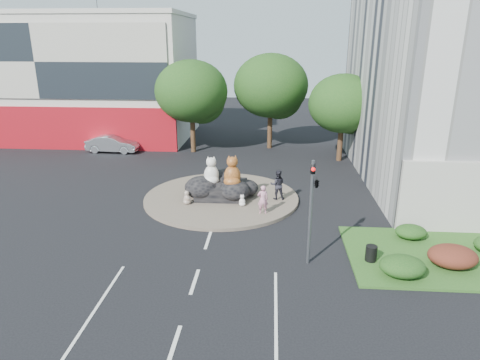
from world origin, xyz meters
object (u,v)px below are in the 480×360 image
at_px(pedestrian_dark, 278,185).
at_px(litter_bin, 371,253).
at_px(cat_white, 211,170).
at_px(parked_car, 113,144).
at_px(cat_tabby, 232,171).
at_px(kitten_white, 242,200).
at_px(pedestrian_pink, 263,199).
at_px(kitten_calico, 187,197).

xyz_separation_m(pedestrian_dark, litter_bin, (4.30, -7.54, -0.67)).
height_order(pedestrian_dark, litter_bin, pedestrian_dark).
distance_m(cat_white, pedestrian_dark, 4.31).
height_order(cat_white, parked_car, cat_white).
bearing_deg(parked_car, cat_white, -134.08).
height_order(cat_tabby, kitten_white, cat_tabby).
height_order(pedestrian_pink, litter_bin, pedestrian_pink).
relative_size(pedestrian_dark, litter_bin, 2.59).
bearing_deg(kitten_calico, pedestrian_pink, 34.23).
bearing_deg(pedestrian_pink, cat_white, -42.74).
bearing_deg(cat_white, litter_bin, -49.04).
bearing_deg(parked_car, cat_tabby, -131.37).
height_order(kitten_calico, kitten_white, kitten_calico).
bearing_deg(kitten_white, parked_car, 126.43).
bearing_deg(cat_tabby, pedestrian_pink, -58.41).
xyz_separation_m(cat_tabby, pedestrian_pink, (1.98, -2.17, -1.04)).
xyz_separation_m(pedestrian_dark, parked_car, (-14.99, 11.51, -0.38)).
bearing_deg(litter_bin, parked_car, 135.36).
xyz_separation_m(kitten_white, parked_car, (-12.83, 12.83, 0.21)).
xyz_separation_m(kitten_white, pedestrian_pink, (1.28, -1.11, 0.49)).
xyz_separation_m(cat_tabby, kitten_calico, (-2.74, -1.01, -1.46)).
bearing_deg(litter_bin, cat_tabby, 134.55).
height_order(pedestrian_dark, parked_car, pedestrian_dark).
bearing_deg(pedestrian_pink, cat_tabby, -54.03).
height_order(cat_tabby, pedestrian_dark, cat_tabby).
bearing_deg(cat_tabby, kitten_white, -67.48).
bearing_deg(litter_bin, pedestrian_dark, 119.73).
distance_m(cat_white, litter_bin, 11.51).
distance_m(cat_white, pedestrian_pink, 4.26).
distance_m(kitten_white, pedestrian_pink, 1.76).
distance_m(parked_car, litter_bin, 27.11).
relative_size(cat_tabby, parked_car, 0.42).
distance_m(pedestrian_pink, parked_car, 19.83).
relative_size(cat_tabby, pedestrian_dark, 1.04).
xyz_separation_m(cat_tabby, parked_car, (-12.13, 11.77, -1.32)).
relative_size(cat_tabby, kitten_white, 2.71).
xyz_separation_m(cat_tabby, litter_bin, (7.17, -7.28, -1.61)).
height_order(kitten_white, pedestrian_pink, pedestrian_pink).
bearing_deg(litter_bin, kitten_white, 136.11).
relative_size(cat_white, kitten_white, 2.49).
height_order(kitten_white, litter_bin, kitten_white).
bearing_deg(kitten_white, litter_bin, -52.45).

